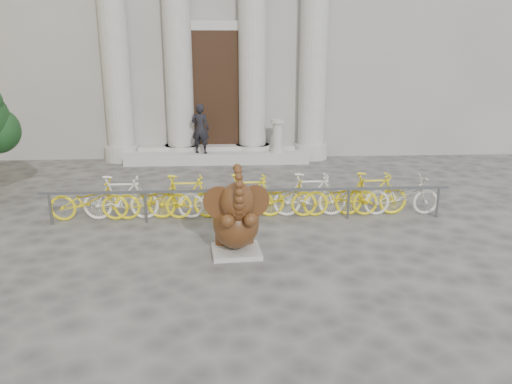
{
  "coord_description": "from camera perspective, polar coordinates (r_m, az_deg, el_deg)",
  "views": [
    {
      "loc": [
        0.37,
        -6.96,
        3.69
      ],
      "look_at": [
        0.87,
        1.9,
        1.1
      ],
      "focal_mm": 35.0,
      "sensor_mm": 36.0,
      "label": 1
    }
  ],
  "objects": [
    {
      "name": "ground",
      "position": [
        7.88,
        -5.67,
        -11.72
      ],
      "size": [
        80.0,
        80.0,
        0.0
      ],
      "primitive_type": "plane",
      "color": "#474442",
      "rests_on": "ground"
    },
    {
      "name": "entrance_steps",
      "position": [
        16.73,
        -4.46,
        4.1
      ],
      "size": [
        6.0,
        1.2,
        0.36
      ],
      "primitive_type": "cube",
      "color": "#A8A59E",
      "rests_on": "ground"
    },
    {
      "name": "elephant_statue",
      "position": [
        9.07,
        -2.28,
        -3.38
      ],
      "size": [
        1.18,
        1.34,
        1.77
      ],
      "rotation": [
        0.0,
        0.0,
        0.09
      ],
      "color": "#A8A59E",
      "rests_on": "ground"
    },
    {
      "name": "bike_rack",
      "position": [
        11.11,
        -0.96,
        -0.43
      ],
      "size": [
        8.89,
        0.53,
        1.0
      ],
      "color": "slate",
      "rests_on": "ground"
    },
    {
      "name": "pedestrian",
      "position": [
        16.25,
        -6.38,
        7.2
      ],
      "size": [
        0.67,
        0.53,
        1.6
      ],
      "primitive_type": "imported",
      "rotation": [
        0.0,
        0.0,
        2.87
      ],
      "color": "black",
      "rests_on": "entrance_steps"
    },
    {
      "name": "balustrade_post",
      "position": [
        16.39,
        2.45,
        6.26
      ],
      "size": [
        0.43,
        0.43,
        1.06
      ],
      "color": "#A8A59E",
      "rests_on": "entrance_steps"
    }
  ]
}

